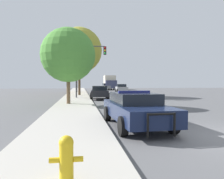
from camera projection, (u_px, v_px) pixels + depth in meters
name	position (u px, v px, depth m)	size (l,w,h in m)	color
ground_plane	(221.00, 137.00, 7.28)	(110.00, 110.00, 0.00)	#565659
sidewalk_left	(66.00, 141.00, 6.54)	(3.00, 110.00, 0.13)	#ADA89E
police_car	(135.00, 108.00, 9.02)	(2.26, 5.07, 1.46)	#141E3D
fire_hydrant	(66.00, 157.00, 3.69)	(0.57, 0.25, 0.80)	gold
traffic_light	(88.00, 61.00, 23.65)	(3.35, 0.35, 5.73)	#424247
car_background_distant	(106.00, 86.00, 49.03)	(2.12, 4.69, 1.49)	slate
car_background_oncoming	(121.00, 88.00, 37.00)	(2.10, 4.40, 1.45)	#B7B7BC
car_background_midblock	(99.00, 92.00, 22.84)	(2.10, 4.12, 1.41)	black
box_truck	(110.00, 82.00, 50.67)	(2.80, 7.00, 3.28)	#333856
tree_sidewalk_far	(76.00, 68.00, 35.78)	(3.85, 3.85, 5.88)	#4C3823
tree_sidewalk_mid	(79.00, 50.00, 28.05)	(5.88, 5.88, 8.71)	#4C3823
tree_sidewalk_near	(68.00, 55.00, 16.91)	(4.23, 4.23, 5.90)	brown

